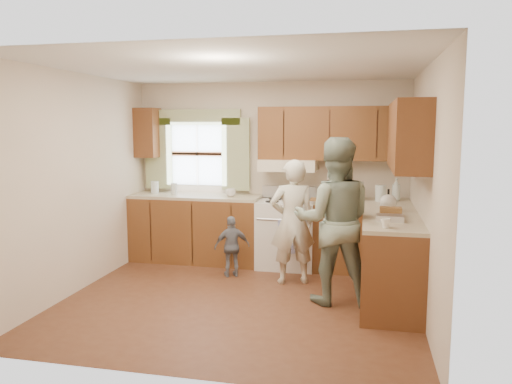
% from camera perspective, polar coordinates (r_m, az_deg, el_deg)
% --- Properties ---
extents(room, '(3.80, 3.80, 3.80)m').
position_cam_1_polar(room, '(5.32, -1.97, 0.54)').
color(room, '#512A19').
rests_on(room, ground).
extents(kitchen_fixtures, '(3.80, 2.25, 2.15)m').
position_cam_1_polar(kitchen_fixtures, '(6.32, 5.88, -2.14)').
color(kitchen_fixtures, '#4B2310').
rests_on(kitchen_fixtures, ground).
extents(stove, '(0.76, 0.67, 1.07)m').
position_cam_1_polar(stove, '(6.78, 3.53, -4.65)').
color(stove, silver).
rests_on(stove, ground).
extents(woman_left, '(0.64, 0.52, 1.51)m').
position_cam_1_polar(woman_left, '(6.02, 4.19, -3.43)').
color(woman_left, beige).
rests_on(woman_left, ground).
extents(woman_right, '(0.94, 0.77, 1.78)m').
position_cam_1_polar(woman_right, '(5.40, 8.89, -3.28)').
color(woman_right, '#233F32').
rests_on(woman_right, ground).
extents(child, '(0.49, 0.37, 0.77)m').
position_cam_1_polar(child, '(6.34, -2.76, -6.23)').
color(child, slate).
rests_on(child, ground).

